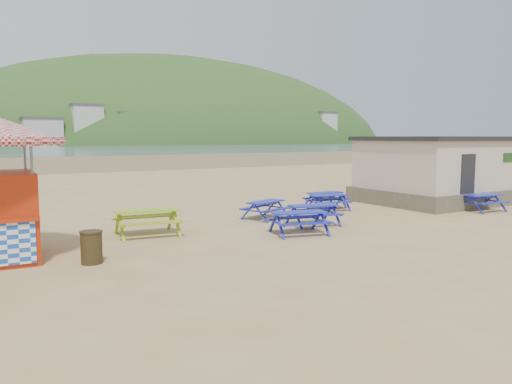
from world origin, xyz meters
TOP-DOWN VIEW (x-y plane):
  - ground at (0.00, 0.00)m, footprint 400.00×400.00m
  - wet_sand at (0.00, 55.00)m, footprint 400.00×400.00m
  - picnic_table_blue_a at (0.41, 1.05)m, footprint 1.97×1.78m
  - picnic_table_blue_b at (4.31, 2.26)m, footprint 1.64×1.33m
  - picnic_table_blue_c at (3.92, 1.53)m, footprint 1.78×1.52m
  - picnic_table_blue_d at (-0.32, -2.08)m, footprint 2.05×1.80m
  - picnic_table_blue_e at (1.12, -0.98)m, footprint 1.98×1.73m
  - picnic_table_blue_f at (9.32, -2.04)m, footprint 1.78×1.47m
  - picnic_table_yellow at (-4.57, 0.26)m, footprint 2.18×1.85m
  - litter_bin at (-6.94, -2.45)m, footprint 0.56×0.56m
  - amenity_block at (10.50, 1.00)m, footprint 7.40×5.40m
  - headland_town at (90.00, 229.68)m, footprint 264.00×144.00m

SIDE VIEW (x-z plane):
  - headland_town at x=90.00m, z-range -63.91..44.09m
  - ground at x=0.00m, z-range 0.00..0.00m
  - wet_sand at x=0.00m, z-range 0.00..0.00m
  - picnic_table_blue_c at x=3.92m, z-range 0.00..0.67m
  - picnic_table_blue_b at x=4.31m, z-range 0.00..0.68m
  - picnic_table_blue_a at x=0.41m, z-range 0.00..0.68m
  - picnic_table_blue_f at x=9.32m, z-range 0.00..0.71m
  - picnic_table_blue_e at x=1.12m, z-range 0.00..0.72m
  - picnic_table_blue_d at x=-0.32m, z-range 0.00..0.73m
  - litter_bin at x=-6.94m, z-range 0.01..0.82m
  - picnic_table_yellow at x=-4.57m, z-range 0.00..0.84m
  - amenity_block at x=10.50m, z-range -0.01..3.14m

